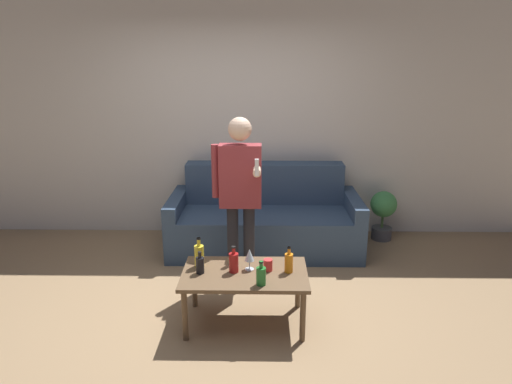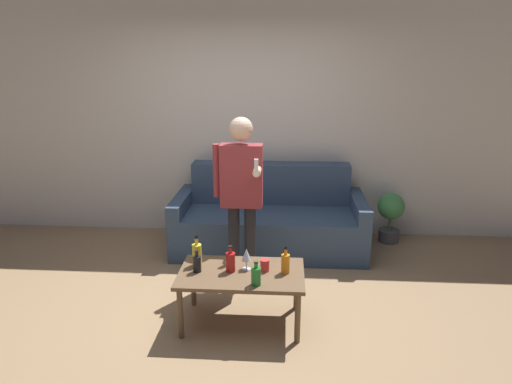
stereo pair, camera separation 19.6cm
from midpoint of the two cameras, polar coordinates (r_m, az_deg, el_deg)
name	(u,v)px [view 1 (the left image)]	position (r m, az deg, el deg)	size (l,w,h in m)	color
ground_plane	(220,317)	(3.92, -5.98, -15.29)	(16.00, 16.00, 0.00)	#997A56
wall_back	(233,121)	(5.36, -3.94, 8.83)	(8.00, 0.06, 2.70)	silver
couch	(265,220)	(5.09, -0.02, -3.49)	(2.07, 0.92, 0.91)	#334760
coffee_table	(245,278)	(3.65, -2.98, -10.70)	(0.98, 0.59, 0.45)	brown
bottle_orange	(200,265)	(3.62, -8.57, -8.98)	(0.07, 0.07, 0.18)	black
bottle_green	(234,262)	(3.60, -4.38, -8.72)	(0.08, 0.08, 0.21)	#B21E1E
bottle_dark	(261,275)	(3.40, -1.04, -10.41)	(0.07, 0.07, 0.19)	#23752D
bottle_yellow	(289,262)	(3.59, 2.55, -8.78)	(0.07, 0.07, 0.21)	orange
bottle_red	(199,255)	(3.71, -8.63, -7.83)	(0.08, 0.08, 0.24)	yellow
wine_glass_near	(249,255)	(3.61, -2.39, -7.94)	(0.08, 0.08, 0.18)	silver
cup_on_table	(268,265)	(3.62, -0.06, -9.13)	(0.07, 0.07, 0.09)	red
person_standing_front	(240,188)	(4.11, -3.39, 0.51)	(0.45, 0.40, 1.57)	#232328
potted_plant	(383,211)	(5.47, 14.63, -2.28)	(0.30, 0.30, 0.58)	#4C4C51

